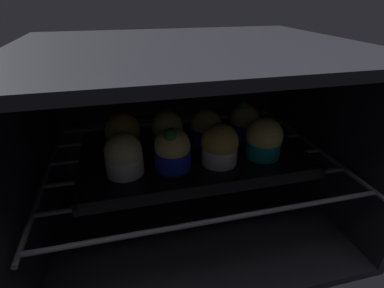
{
  "coord_description": "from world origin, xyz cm",
  "views": [
    {
      "loc": [
        -12.19,
        -28.22,
        43.12
      ],
      "look_at": [
        0.0,
        20.55,
        17.25
      ],
      "focal_mm": 27.62,
      "sensor_mm": 36.0,
      "label": 1
    }
  ],
  "objects_px": {
    "muffin_row0_col1": "(173,150)",
    "muffin_row1_col2": "(206,128)",
    "muffin_row1_col3": "(244,123)",
    "muffin_row0_col2": "(220,146)",
    "muffin_row1_col0": "(123,134)",
    "muffin_row0_col3": "(264,139)",
    "muffin_row0_col0": "(124,156)",
    "muffin_row1_col1": "(168,131)",
    "baking_tray": "(192,156)"
  },
  "relations": [
    {
      "from": "muffin_row0_col2",
      "to": "muffin_row1_col1",
      "type": "distance_m",
      "value": 0.12
    },
    {
      "from": "baking_tray",
      "to": "muffin_row1_col2",
      "type": "relative_size",
      "value": 5.9
    },
    {
      "from": "baking_tray",
      "to": "muffin_row1_col1",
      "type": "height_order",
      "value": "muffin_row1_col1"
    },
    {
      "from": "muffin_row0_col0",
      "to": "muffin_row1_col0",
      "type": "height_order",
      "value": "muffin_row1_col0"
    },
    {
      "from": "muffin_row0_col3",
      "to": "muffin_row1_col0",
      "type": "height_order",
      "value": "muffin_row1_col0"
    },
    {
      "from": "muffin_row0_col3",
      "to": "muffin_row1_col1",
      "type": "xyz_separation_m",
      "value": [
        -0.17,
        0.09,
        -0.0
      ]
    },
    {
      "from": "muffin_row0_col2",
      "to": "muffin_row1_col0",
      "type": "relative_size",
      "value": 0.97
    },
    {
      "from": "muffin_row0_col2",
      "to": "muffin_row1_col0",
      "type": "height_order",
      "value": "muffin_row1_col0"
    },
    {
      "from": "muffin_row1_col1",
      "to": "muffin_row1_col2",
      "type": "distance_m",
      "value": 0.08
    },
    {
      "from": "muffin_row1_col0",
      "to": "muffin_row1_col1",
      "type": "distance_m",
      "value": 0.09
    },
    {
      "from": "muffin_row0_col2",
      "to": "muffin_row1_col3",
      "type": "relative_size",
      "value": 0.97
    },
    {
      "from": "muffin_row1_col0",
      "to": "muffin_row1_col1",
      "type": "relative_size",
      "value": 1.06
    },
    {
      "from": "muffin_row0_col0",
      "to": "muffin_row1_col3",
      "type": "bearing_deg",
      "value": 18.5
    },
    {
      "from": "baking_tray",
      "to": "muffin_row1_col3",
      "type": "bearing_deg",
      "value": 20.22
    },
    {
      "from": "muffin_row1_col1",
      "to": "muffin_row0_col2",
      "type": "bearing_deg",
      "value": -48.24
    },
    {
      "from": "baking_tray",
      "to": "muffin_row1_col0",
      "type": "height_order",
      "value": "muffin_row1_col0"
    },
    {
      "from": "muffin_row0_col3",
      "to": "muffin_row1_col3",
      "type": "height_order",
      "value": "muffin_row1_col3"
    },
    {
      "from": "baking_tray",
      "to": "muffin_row0_col2",
      "type": "distance_m",
      "value": 0.07
    },
    {
      "from": "muffin_row0_col2",
      "to": "muffin_row1_col0",
      "type": "xyz_separation_m",
      "value": [
        -0.17,
        0.09,
        0.0
      ]
    },
    {
      "from": "muffin_row0_col1",
      "to": "muffin_row1_col2",
      "type": "bearing_deg",
      "value": 44.95
    },
    {
      "from": "muffin_row0_col2",
      "to": "muffin_row0_col0",
      "type": "bearing_deg",
      "value": 177.82
    },
    {
      "from": "baking_tray",
      "to": "muffin_row0_col1",
      "type": "bearing_deg",
      "value": -137.17
    },
    {
      "from": "muffin_row0_col0",
      "to": "muffin_row0_col3",
      "type": "relative_size",
      "value": 0.97
    },
    {
      "from": "muffin_row1_col1",
      "to": "muffin_row0_col3",
      "type": "bearing_deg",
      "value": -26.94
    },
    {
      "from": "muffin_row1_col0",
      "to": "muffin_row0_col1",
      "type": "bearing_deg",
      "value": -46.12
    },
    {
      "from": "muffin_row0_col1",
      "to": "muffin_row1_col0",
      "type": "xyz_separation_m",
      "value": [
        -0.08,
        0.08,
        0.0
      ]
    },
    {
      "from": "muffin_row0_col0",
      "to": "muffin_row0_col2",
      "type": "xyz_separation_m",
      "value": [
        0.17,
        -0.01,
        0.0
      ]
    },
    {
      "from": "muffin_row1_col3",
      "to": "muffin_row0_col2",
      "type": "bearing_deg",
      "value": -133.18
    },
    {
      "from": "muffin_row0_col1",
      "to": "muffin_row0_col3",
      "type": "bearing_deg",
      "value": 0.2
    },
    {
      "from": "baking_tray",
      "to": "muffin_row1_col2",
      "type": "distance_m",
      "value": 0.07
    },
    {
      "from": "muffin_row0_col2",
      "to": "muffin_row1_col1",
      "type": "xyz_separation_m",
      "value": [
        -0.08,
        0.09,
        -0.0
      ]
    },
    {
      "from": "muffin_row0_col0",
      "to": "muffin_row1_col0",
      "type": "bearing_deg",
      "value": 88.68
    },
    {
      "from": "muffin_row0_col1",
      "to": "muffin_row1_col0",
      "type": "relative_size",
      "value": 1.03
    },
    {
      "from": "muffin_row1_col0",
      "to": "muffin_row1_col3",
      "type": "xyz_separation_m",
      "value": [
        0.25,
        0.0,
        -0.0
      ]
    },
    {
      "from": "baking_tray",
      "to": "muffin_row0_col1",
      "type": "relative_size",
      "value": 5.14
    },
    {
      "from": "muffin_row0_col3",
      "to": "muffin_row0_col2",
      "type": "bearing_deg",
      "value": -177.63
    },
    {
      "from": "muffin_row0_col3",
      "to": "muffin_row1_col2",
      "type": "relative_size",
      "value": 1.09
    },
    {
      "from": "muffin_row0_col0",
      "to": "muffin_row1_col2",
      "type": "distance_m",
      "value": 0.19
    },
    {
      "from": "muffin_row0_col1",
      "to": "muffin_row1_col2",
      "type": "height_order",
      "value": "muffin_row0_col1"
    },
    {
      "from": "baking_tray",
      "to": "muffin_row1_col1",
      "type": "bearing_deg",
      "value": 132.07
    },
    {
      "from": "muffin_row0_col1",
      "to": "muffin_row1_col3",
      "type": "distance_m",
      "value": 0.19
    },
    {
      "from": "baking_tray",
      "to": "muffin_row0_col1",
      "type": "height_order",
      "value": "muffin_row0_col1"
    },
    {
      "from": "muffin_row0_col1",
      "to": "muffin_row0_col2",
      "type": "xyz_separation_m",
      "value": [
        0.09,
        -0.0,
        -0.0
      ]
    },
    {
      "from": "muffin_row0_col2",
      "to": "muffin_row0_col3",
      "type": "height_order",
      "value": "same"
    },
    {
      "from": "muffin_row0_col0",
      "to": "muffin_row1_col2",
      "type": "height_order",
      "value": "muffin_row0_col0"
    },
    {
      "from": "muffin_row0_col0",
      "to": "muffin_row0_col2",
      "type": "bearing_deg",
      "value": -2.18
    },
    {
      "from": "baking_tray",
      "to": "muffin_row1_col0",
      "type": "xyz_separation_m",
      "value": [
        -0.13,
        0.04,
        0.04
      ]
    },
    {
      "from": "baking_tray",
      "to": "muffin_row1_col1",
      "type": "relative_size",
      "value": 5.65
    },
    {
      "from": "muffin_row0_col3",
      "to": "muffin_row1_col3",
      "type": "bearing_deg",
      "value": 91.59
    },
    {
      "from": "baking_tray",
      "to": "muffin_row0_col2",
      "type": "height_order",
      "value": "muffin_row0_col2"
    }
  ]
}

